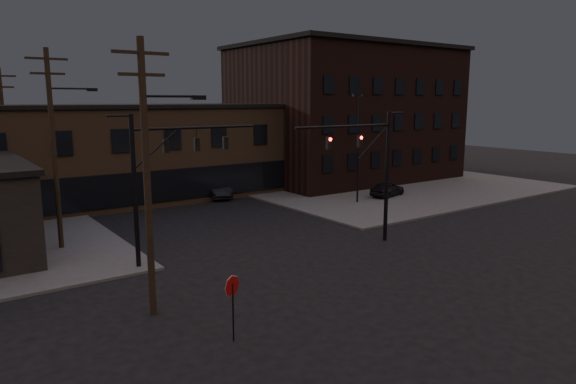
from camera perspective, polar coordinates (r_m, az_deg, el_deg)
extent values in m
plane|color=black|center=(25.44, 7.75, -9.80)|extent=(140.00, 140.00, 0.00)
cube|color=#474744|center=(55.70, 8.86, 1.19)|extent=(30.00, 30.00, 0.15)
cube|color=brown|center=(48.48, -15.40, 4.30)|extent=(40.00, 12.00, 8.00)
cube|color=black|center=(57.99, 6.26, 8.47)|extent=(22.00, 16.00, 14.00)
cylinder|color=black|center=(32.05, 10.93, 1.64)|extent=(0.24, 0.24, 8.00)
cylinder|color=black|center=(29.31, 6.36, 7.27)|extent=(7.00, 0.14, 0.14)
cube|color=#FF140C|center=(30.15, 7.99, 5.60)|extent=(0.28, 0.22, 0.70)
cube|color=#FF140C|center=(28.61, 4.57, 5.43)|extent=(0.28, 0.22, 0.70)
cylinder|color=black|center=(27.13, -16.65, -0.13)|extent=(0.24, 0.24, 8.00)
cylinder|color=black|center=(28.08, -10.17, 7.05)|extent=(7.00, 0.14, 0.14)
cube|color=black|center=(27.44, -13.43, 4.98)|extent=(0.28, 0.22, 0.70)
cube|color=black|center=(28.14, -10.11, 5.22)|extent=(0.28, 0.22, 0.70)
cube|color=black|center=(28.93, -6.97, 5.44)|extent=(0.28, 0.22, 0.70)
cylinder|color=black|center=(19.09, -6.12, -13.18)|extent=(0.06, 0.06, 2.20)
cylinder|color=maroon|center=(18.74, -6.21, -10.35)|extent=(0.72, 0.33, 0.76)
cylinder|color=black|center=(20.81, -15.39, 1.10)|extent=(0.28, 0.28, 11.00)
cube|color=black|center=(20.65, -16.05, 14.66)|extent=(2.20, 0.12, 0.12)
cube|color=black|center=(20.59, -15.94, 12.44)|extent=(1.80, 0.12, 0.12)
cube|color=black|center=(21.46, -9.95, 10.29)|extent=(0.60, 0.25, 0.18)
cylinder|color=black|center=(32.05, -24.56, 4.06)|extent=(0.28, 0.28, 11.50)
cube|color=black|center=(32.00, -25.25, 13.26)|extent=(2.20, 0.12, 0.12)
cube|color=black|center=(31.95, -25.14, 11.83)|extent=(1.80, 0.12, 0.12)
cube|color=black|center=(32.43, -20.97, 10.57)|extent=(0.60, 0.25, 0.18)
cylinder|color=black|center=(43.75, -28.87, 4.78)|extent=(0.28, 0.28, 11.00)
cube|color=black|center=(43.65, -29.34, 10.14)|extent=(1.80, 0.12, 0.12)
cylinder|color=black|center=(43.23, 7.83, 4.56)|extent=(0.14, 0.14, 9.00)
cube|color=black|center=(42.69, 7.48, 10.62)|extent=(0.50, 0.28, 0.18)
cube|color=black|center=(43.38, 8.47, 10.59)|extent=(0.50, 0.28, 0.18)
cylinder|color=black|center=(50.96, 8.92, 5.37)|extent=(0.14, 0.14, 9.00)
cube|color=black|center=(50.45, 8.65, 10.51)|extent=(0.50, 0.28, 0.18)
cube|color=black|center=(51.15, 9.47, 10.48)|extent=(0.50, 0.28, 0.18)
imported|color=black|center=(46.86, 10.98, 0.36)|extent=(4.20, 2.45, 1.34)
imported|color=#B0B0B2|center=(49.83, 2.53, 1.18)|extent=(5.41, 4.07, 1.46)
imported|color=black|center=(46.60, -7.95, 0.41)|extent=(2.92, 5.30, 1.66)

